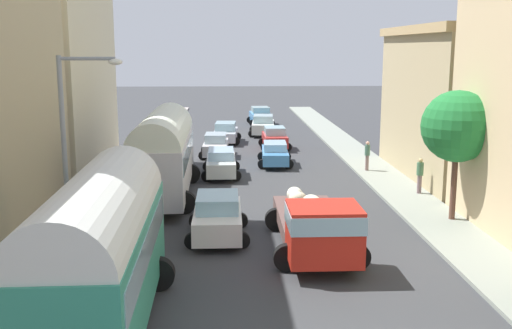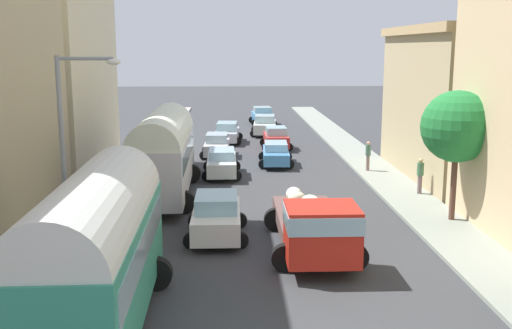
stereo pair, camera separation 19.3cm
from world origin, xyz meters
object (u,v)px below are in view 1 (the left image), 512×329
(car_3, at_px, (260,116))
(car_0, at_px, (275,153))
(streetlamp_near, at_px, (73,144))
(parked_bus_1, at_px, (163,150))
(parked_bus_0, at_px, (99,246))
(pedestrian_2, at_px, (420,174))
(pedestrian_1, at_px, (367,155))
(car_4, at_px, (218,216))
(car_2, at_px, (263,125))
(car_6, at_px, (216,145))
(car_5, at_px, (221,163))
(cargo_truck_0, at_px, (316,224))
(car_1, at_px, (275,138))
(car_7, at_px, (226,133))

(car_3, bearing_deg, car_0, -90.50)
(car_0, xyz_separation_m, streetlamp_near, (-7.76, -17.38, 3.40))
(car_3, bearing_deg, parked_bus_1, -102.37)
(parked_bus_0, relative_size, pedestrian_2, 4.59)
(pedestrian_1, bearing_deg, car_4, -125.53)
(car_4, bearing_deg, car_0, 77.13)
(parked_bus_0, height_order, pedestrian_1, parked_bus_0)
(car_2, height_order, car_6, car_2)
(parked_bus_1, distance_m, car_4, 7.18)
(parked_bus_1, xyz_separation_m, car_4, (2.68, -6.49, -1.47))
(car_5, distance_m, pedestrian_2, 10.95)
(car_3, xyz_separation_m, streetlamp_near, (-7.93, -37.49, 3.30))
(pedestrian_2, bearing_deg, cargo_truck_0, -126.73)
(parked_bus_0, distance_m, car_2, 35.52)
(car_1, xyz_separation_m, car_6, (-4.14, -3.04, -0.01))
(cargo_truck_0, distance_m, pedestrian_1, 14.92)
(cargo_truck_0, bearing_deg, car_3, 89.94)
(car_1, relative_size, car_5, 0.85)
(car_4, xyz_separation_m, pedestrian_1, (8.42, 11.79, 0.23))
(car_7, bearing_deg, streetlamp_near, -100.09)
(car_6, relative_size, car_7, 0.89)
(car_2, distance_m, pedestrian_1, 16.36)
(car_7, relative_size, pedestrian_1, 2.37)
(parked_bus_0, relative_size, car_2, 2.01)
(streetlamp_near, bearing_deg, car_4, 34.05)
(parked_bus_0, distance_m, parked_bus_1, 14.13)
(parked_bus_0, relative_size, car_3, 2.13)
(car_1, distance_m, streetlamp_near, 25.06)
(parked_bus_0, distance_m, car_4, 8.26)
(car_6, xyz_separation_m, pedestrian_2, (10.10, -11.24, 0.31))
(parked_bus_0, height_order, car_1, parked_bus_0)
(cargo_truck_0, height_order, car_4, cargo_truck_0)
(car_1, xyz_separation_m, car_5, (-3.72, -9.18, -0.01))
(parked_bus_1, xyz_separation_m, car_3, (6.13, 27.97, -1.48))
(cargo_truck_0, relative_size, pedestrian_1, 4.01)
(parked_bus_0, relative_size, cargo_truck_0, 1.17)
(car_0, relative_size, car_1, 1.15)
(car_0, xyz_separation_m, car_3, (0.18, 20.10, 0.10))
(car_4, xyz_separation_m, car_5, (0.01, 11.24, -0.06))
(car_1, height_order, pedestrian_1, pedestrian_1)
(car_0, xyz_separation_m, car_4, (-3.28, -14.36, 0.11))
(pedestrian_1, height_order, streetlamp_near, streetlamp_near)
(car_0, bearing_deg, car_1, 85.76)
(car_6, bearing_deg, car_0, -39.28)
(car_0, distance_m, pedestrian_1, 5.76)
(cargo_truck_0, relative_size, car_1, 2.00)
(car_7, height_order, pedestrian_2, pedestrian_2)
(parked_bus_0, xyz_separation_m, car_5, (2.79, 18.87, -1.52))
(car_4, xyz_separation_m, car_7, (0.22, 23.38, -0.06))
(car_0, distance_m, car_7, 9.52)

